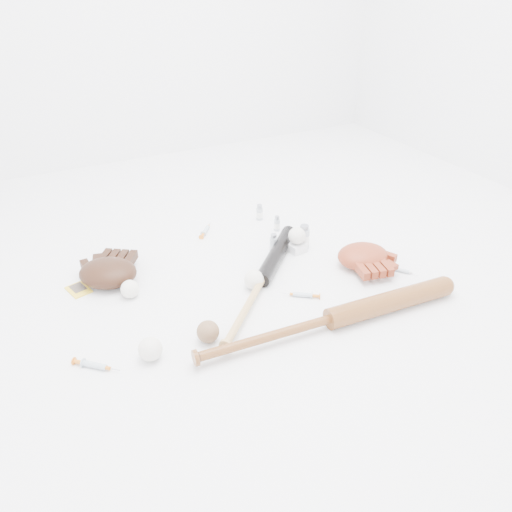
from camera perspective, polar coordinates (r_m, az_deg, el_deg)
name	(u,v)px	position (r m, az deg, el deg)	size (l,w,h in m)	color
bat_dark	(262,280)	(1.81, 0.71, -2.72)	(0.80, 0.06, 0.06)	black
bat_wood	(331,319)	(1.63, 8.60, -7.10)	(0.97, 0.07, 0.07)	brown
glove_dark	(108,272)	(1.90, -16.56, -1.81)	(0.25, 0.25, 0.09)	black
glove_tan	(363,256)	(1.97, 12.13, 0.02)	(0.24, 0.24, 0.09)	maroon
trading_card	(79,290)	(1.91, -19.62, -3.65)	(0.07, 0.09, 0.01)	yellow
pedestal	(296,247)	(2.03, 4.64, 1.02)	(0.07, 0.07, 0.04)	white
baseball_on_pedestal	(297,236)	(2.01, 4.71, 2.33)	(0.07, 0.07, 0.07)	white
baseball_left	(150,349)	(1.53, -11.99, -10.37)	(0.07, 0.07, 0.07)	white
baseball_upper	(130,289)	(1.81, -14.21, -3.68)	(0.07, 0.07, 0.07)	white
baseball_mid	(254,280)	(1.79, -0.23, -2.72)	(0.07, 0.07, 0.07)	white
baseball_aged	(208,332)	(1.57, -5.51, -8.60)	(0.07, 0.07, 0.07)	brown
syringe_0	(95,365)	(1.56, -17.97, -11.79)	(0.17, 0.03, 0.02)	#ADBCC6
syringe_1	(302,295)	(1.77, 5.33, -4.44)	(0.15, 0.03, 0.02)	#ADBCC6
syringe_2	(206,230)	(2.19, -5.78, 2.93)	(0.15, 0.03, 0.02)	#ADBCC6
syringe_3	(401,270)	(1.98, 16.24, -1.58)	(0.13, 0.02, 0.02)	#ADBCC6
vial_0	(277,223)	(2.18, 2.41, 3.75)	(0.03, 0.03, 0.07)	#ADB6BE
vial_1	(260,212)	(2.27, 0.41, 5.04)	(0.03, 0.03, 0.07)	#ADB6BE
vial_2	(273,243)	(2.02, 2.01, 1.52)	(0.03, 0.03, 0.08)	#ADB6BE
vial_3	(304,237)	(2.05, 5.50, 2.21)	(0.04, 0.04, 0.10)	#ADB6BE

